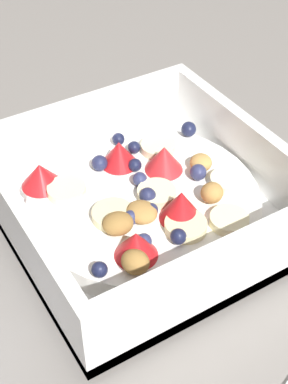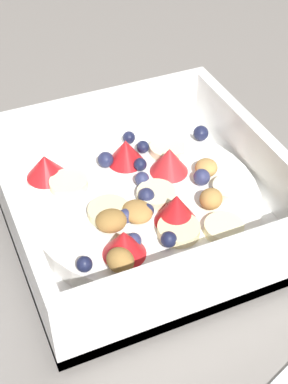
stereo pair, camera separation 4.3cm
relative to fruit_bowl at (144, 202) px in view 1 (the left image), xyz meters
The scene contains 3 objects.
ground_plane 0.03m from the fruit_bowl, 47.19° to the left, with size 2.40×2.40×0.00m, color gray.
fruit_bowl is the anchor object (origin of this frame).
spoon 0.15m from the fruit_bowl, 13.26° to the left, with size 0.07×0.17×0.01m.
Camera 1 is at (-0.28, 0.15, 0.31)m, focal length 53.16 mm.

